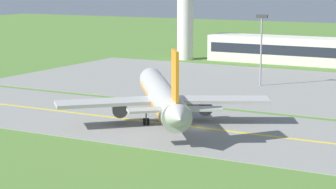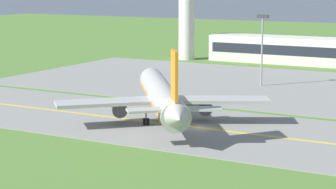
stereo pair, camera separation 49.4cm
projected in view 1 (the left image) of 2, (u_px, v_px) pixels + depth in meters
The scene contains 7 objects.
ground_plane at pixel (198, 128), 95.32m from camera, with size 500.00×500.00×0.00m, color #517A33.
taxiway_strip at pixel (198, 128), 95.32m from camera, with size 240.00×28.00×0.10m, color gray.
taxiway_centreline at pixel (198, 127), 95.31m from camera, with size 220.00×0.60×0.01m, color yellow.
airplane_lead at pixel (162, 96), 98.30m from camera, with size 28.87×34.17×12.70m.
terminal_building at pixel (314, 51), 166.87m from camera, with size 56.39×9.44×8.15m.
control_tower at pixel (185, 7), 176.23m from camera, with size 7.60×7.60×23.84m.
apron_light_mast at pixel (261, 41), 131.96m from camera, with size 2.40×0.50×14.70m.
Camera 1 is at (40.58, -83.81, 21.46)m, focal length 69.05 mm.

